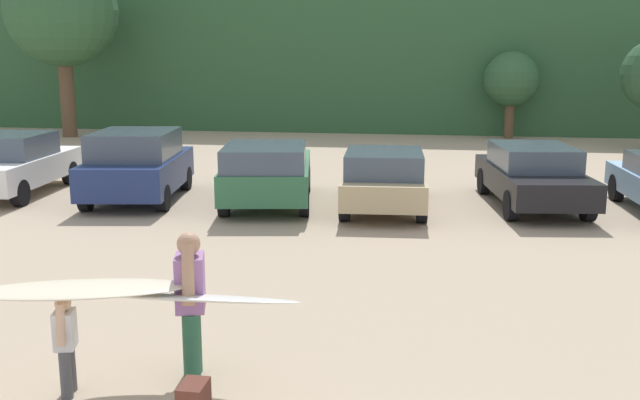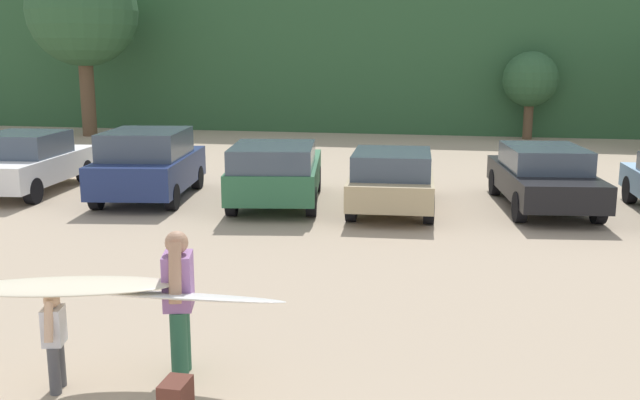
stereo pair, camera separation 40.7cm
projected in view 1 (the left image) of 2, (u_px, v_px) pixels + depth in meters
The scene contains 12 objects.
hillside_ridge at pixel (423, 54), 36.14m from camera, with size 108.00×12.00×6.95m, color #2D5633.
tree_center at pixel (61, 11), 29.22m from camera, with size 4.59×4.59×7.53m.
tree_ridge_back at pixel (511, 80), 29.23m from camera, with size 2.25×2.25×3.59m.
parked_car_white at pixel (11, 164), 17.67m from camera, with size 2.33×4.49×1.53m.
parked_car_navy at pixel (138, 165), 16.92m from camera, with size 2.51×4.19×1.69m.
parked_car_forest_green at pixel (267, 172), 16.37m from camera, with size 2.61×4.56×1.49m.
parked_car_tan at pixel (384, 178), 15.93m from camera, with size 2.05×4.33×1.39m.
parked_car_black at pixel (532, 174), 16.26m from camera, with size 2.35×4.65×1.41m.
person_adult at pixel (191, 297), 7.54m from camera, with size 0.40×0.74×1.63m.
person_child at pixel (66, 339), 7.21m from camera, with size 0.26×0.45×1.07m.
surfboard_white at pixel (192, 298), 7.39m from camera, with size 2.32×0.71×0.24m.
surfboard_cream at pixel (78, 289), 7.19m from camera, with size 2.31×1.21×0.08m.
Camera 1 is at (0.72, -2.54, 3.45)m, focal length 39.76 mm.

